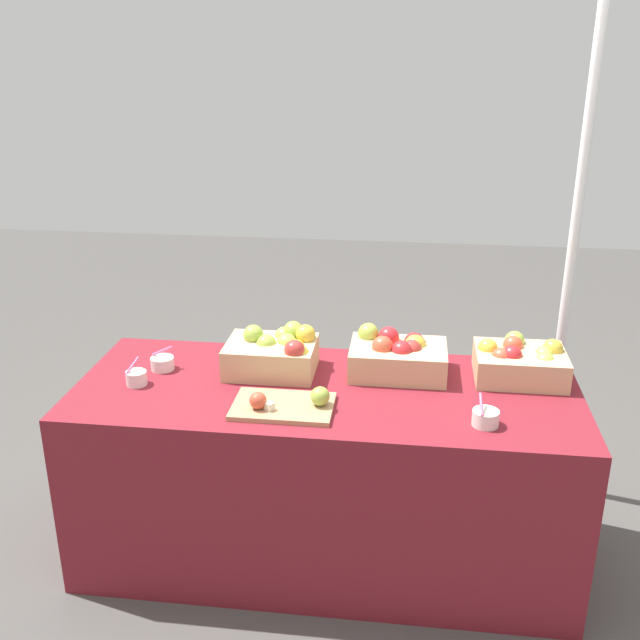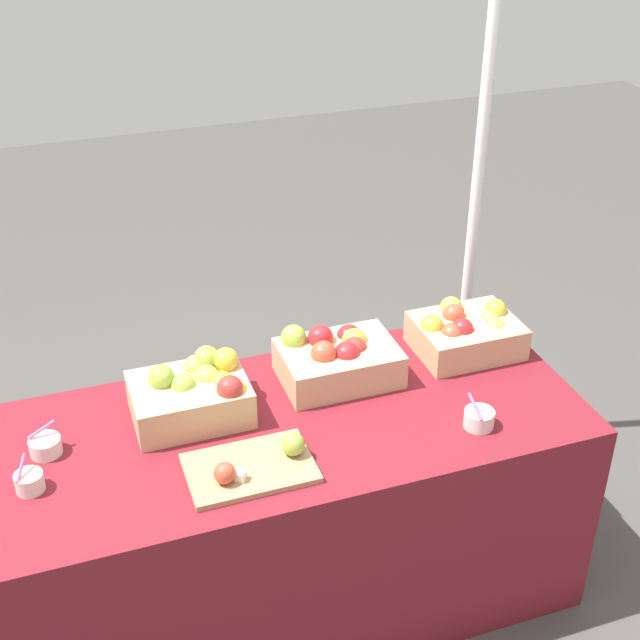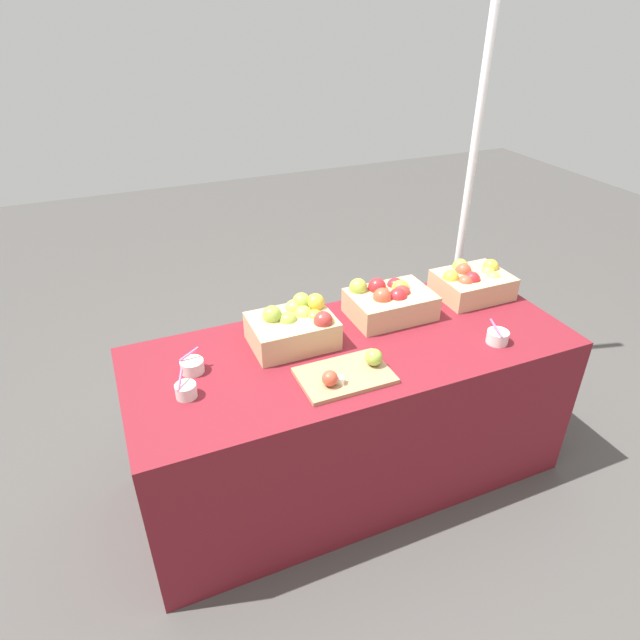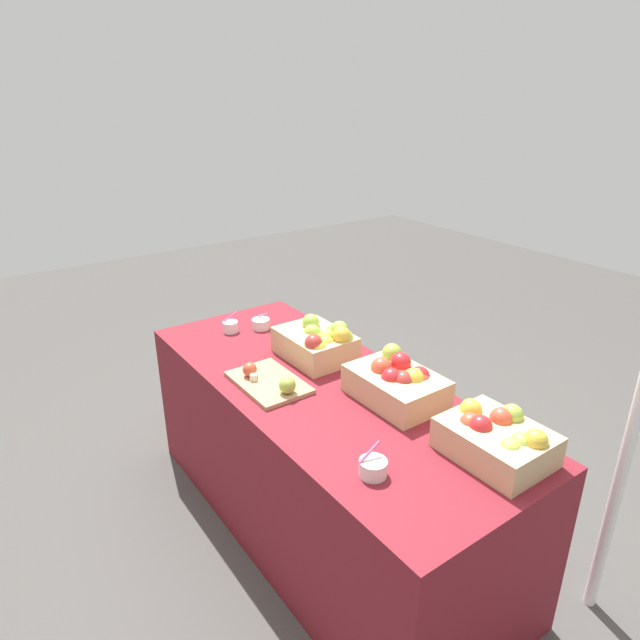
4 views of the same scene
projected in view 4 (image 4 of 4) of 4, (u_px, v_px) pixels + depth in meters
ground_plane at (323, 523)px, 2.59m from camera, size 10.00×10.00×0.00m
table at (323, 458)px, 2.45m from camera, size 1.90×0.76×0.74m
apple_crate_left at (497, 438)px, 1.83m from camera, size 0.34×0.27×0.16m
apple_crate_middle at (398, 382)px, 2.17m from camera, size 0.37×0.26×0.17m
apple_crate_right at (319, 342)px, 2.50m from camera, size 0.35×0.26×0.18m
cutting_board_front at (269, 381)px, 2.29m from camera, size 0.36×0.23×0.09m
sample_bowl_near at (230, 326)px, 2.80m from camera, size 0.08×0.08×0.10m
sample_bowl_mid at (261, 324)px, 2.84m from camera, size 0.09×0.09×0.09m
sample_bowl_far at (373, 468)px, 1.75m from camera, size 0.09×0.09×0.10m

